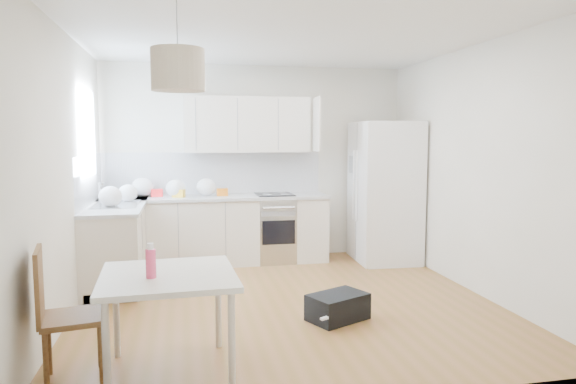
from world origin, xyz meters
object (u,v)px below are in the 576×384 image
at_px(refrigerator, 386,192).
at_px(dining_chair, 73,314).
at_px(gym_bag, 338,307).
at_px(dining_table, 169,285).

bearing_deg(refrigerator, dining_chair, -137.40).
bearing_deg(gym_bag, dining_table, -177.16).
height_order(dining_table, gym_bag, dining_table).
xyz_separation_m(refrigerator, dining_chair, (-3.51, -2.94, -0.48)).
relative_size(dining_chair, gym_bag, 1.80).
relative_size(refrigerator, gym_bag, 3.59).
height_order(refrigerator, gym_bag, refrigerator).
relative_size(refrigerator, dining_chair, 2.00).
xyz_separation_m(refrigerator, dining_table, (-2.86, -2.96, -0.30)).
bearing_deg(dining_table, gym_bag, 25.69).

